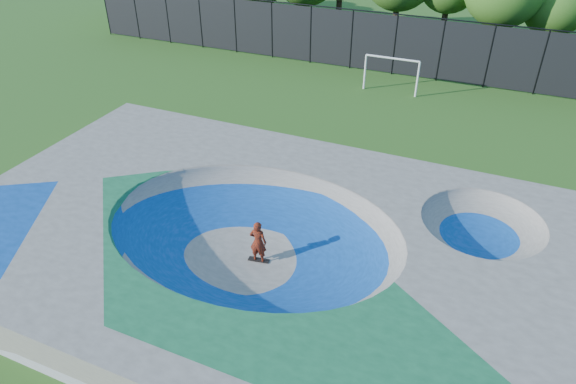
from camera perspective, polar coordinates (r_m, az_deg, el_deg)
name	(u,v)px	position (r m, az deg, el deg)	size (l,w,h in m)	color
ground	(254,257)	(19.17, -3.82, -7.20)	(120.00, 120.00, 0.00)	#265016
skate_deck	(253,241)	(18.69, -3.90, -5.45)	(22.00, 14.00, 1.50)	gray
skater	(258,242)	(18.45, -3.34, -5.56)	(0.63, 0.41, 1.73)	#A9290D
skateboard	(259,260)	(18.99, -3.26, -7.55)	(0.78, 0.22, 0.05)	black
soccer_goal	(392,68)	(33.03, 11.44, 13.31)	(3.43, 0.12, 2.27)	white
fence	(395,44)	(36.09, 11.79, 15.83)	(48.09, 0.09, 4.04)	black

